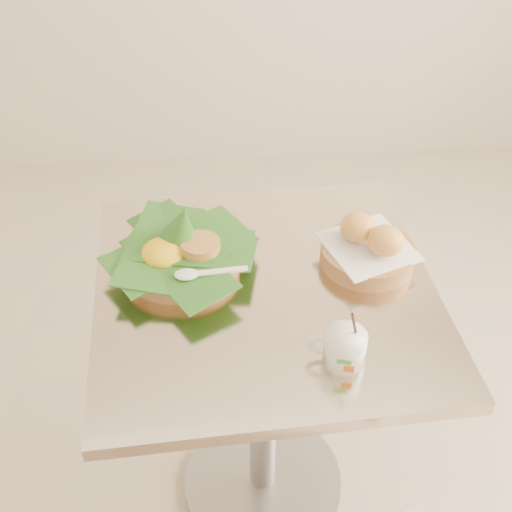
{
  "coord_description": "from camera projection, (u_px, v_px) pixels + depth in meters",
  "views": [
    {
      "loc": [
        0.02,
        -0.94,
        1.65
      ],
      "look_at": [
        0.08,
        0.05,
        0.82
      ],
      "focal_mm": 45.0,
      "sensor_mm": 36.0,
      "label": 1
    }
  ],
  "objects": [
    {
      "name": "cafe_table",
      "position": [
        264.0,
        357.0,
        1.47
      ],
      "size": [
        0.75,
        0.75,
        0.75
      ],
      "rotation": [
        0.0,
        0.0,
        0.07
      ],
      "color": "gray",
      "rests_on": "floor"
    },
    {
      "name": "floor",
      "position": [
        227.0,
        496.0,
        1.78
      ],
      "size": [
        3.6,
        3.6,
        0.0
      ],
      "primitive_type": "plane",
      "color": "#C2B29C",
      "rests_on": "ground"
    },
    {
      "name": "bread_basket",
      "position": [
        368.0,
        248.0,
        1.37
      ],
      "size": [
        0.22,
        0.22,
        0.1
      ],
      "rotation": [
        0.0,
        0.0,
        -0.42
      ],
      "color": "#A06C44",
      "rests_on": "cafe_table"
    },
    {
      "name": "coffee_mug",
      "position": [
        344.0,
        347.0,
        1.15
      ],
      "size": [
        0.11,
        0.08,
        0.13
      ],
      "rotation": [
        0.0,
        0.0,
        -0.23
      ],
      "color": "white",
      "rests_on": "cafe_table"
    },
    {
      "name": "rice_basket",
      "position": [
        180.0,
        250.0,
        1.36
      ],
      "size": [
        0.31,
        0.31,
        0.16
      ],
      "rotation": [
        0.0,
        0.0,
        0.41
      ],
      "color": "#A06C44",
      "rests_on": "cafe_table"
    }
  ]
}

